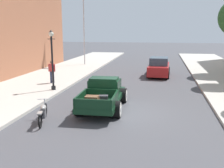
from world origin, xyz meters
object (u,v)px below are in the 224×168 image
Objects in this scene: car_background_red at (159,67)px; pedestrian_sidewalk_left at (52,70)px; motorcycle_parked at (43,113)px; street_lamp_near at (52,56)px; flagpole at (86,13)px; hotrod_truck_dark_green at (104,93)px.

car_background_red is 9.34m from pedestrian_sidewalk_left.
motorcycle_parked is 6.17m from street_lamp_near.
street_lamp_near is (-6.68, -7.43, 1.62)m from car_background_red.
street_lamp_near is at bearing -65.02° from pedestrian_sidewalk_left.
pedestrian_sidewalk_left is at bearing -87.64° from flagpole.
pedestrian_sidewalk_left is 0.43× the size of street_lamp_near.
car_background_red is at bearing 34.74° from pedestrian_sidewalk_left.
car_background_red is 1.13× the size of street_lamp_near.
street_lamp_near is 13.30m from flagpole.
flagpole is (-5.43, 15.57, 5.02)m from hotrod_truck_dark_green.
hotrod_truck_dark_green is at bearing 52.20° from motorcycle_parked.
hotrod_truck_dark_green is 1.30× the size of street_lamp_near.
car_background_red is at bearing 48.03° from street_lamp_near.
flagpole reaches higher than motorcycle_parked.
car_background_red is at bearing 69.59° from motorcycle_parked.
hotrod_truck_dark_green is at bearing -44.45° from pedestrian_sidewalk_left.
street_lamp_near reaches higher than hotrod_truck_dark_green.
car_background_red is 10.93m from flagpole.
car_background_red is at bearing 75.29° from hotrod_truck_dark_green.
motorcycle_parked is 0.22× the size of flagpole.
hotrod_truck_dark_green is 3.02× the size of pedestrian_sidewalk_left.
hotrod_truck_dark_green is at bearing -104.71° from car_background_red.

